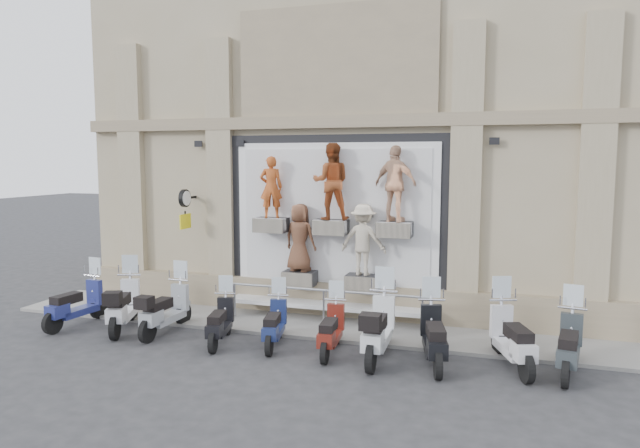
# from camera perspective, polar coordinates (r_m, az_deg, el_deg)

# --- Properties ---
(ground) EXTENTS (90.00, 90.00, 0.00)m
(ground) POSITION_cam_1_polar(r_m,az_deg,el_deg) (11.84, -2.58, -12.98)
(ground) COLOR #2D2D2F
(ground) RESTS_ON ground
(sidewalk) EXTENTS (16.00, 2.20, 0.08)m
(sidewalk) POSITION_cam_1_polar(r_m,az_deg,el_deg) (13.72, 0.49, -10.06)
(sidewalk) COLOR gray
(sidewalk) RESTS_ON ground
(building) EXTENTS (14.00, 8.60, 12.00)m
(building) POSITION_cam_1_polar(r_m,az_deg,el_deg) (18.02, 5.24, 12.99)
(building) COLOR tan
(building) RESTS_ON ground
(shop_vitrine) EXTENTS (5.60, 0.91, 4.30)m
(shop_vitrine) POSITION_cam_1_polar(r_m,az_deg,el_deg) (13.82, 1.76, 0.21)
(shop_vitrine) COLOR black
(shop_vitrine) RESTS_ON ground
(guard_rail) EXTENTS (5.06, 0.10, 0.93)m
(guard_rail) POSITION_cam_1_polar(r_m,az_deg,el_deg) (13.52, 0.37, -8.44)
(guard_rail) COLOR #9EA0A5
(guard_rail) RESTS_ON ground
(clock_sign_bracket) EXTENTS (0.10, 0.80, 1.02)m
(clock_sign_bracket) POSITION_cam_1_polar(r_m,az_deg,el_deg) (15.14, -13.33, 1.97)
(clock_sign_bracket) COLOR black
(clock_sign_bracket) RESTS_ON ground
(scooter_a) EXTENTS (0.76, 1.96, 1.55)m
(scooter_a) POSITION_cam_1_polar(r_m,az_deg,el_deg) (14.77, -23.23, -6.44)
(scooter_a) COLOR navy
(scooter_a) RESTS_ON ground
(scooter_b) EXTENTS (1.30, 2.12, 1.66)m
(scooter_b) POSITION_cam_1_polar(r_m,az_deg,el_deg) (14.02, -19.08, -6.73)
(scooter_b) COLOR silver
(scooter_b) RESTS_ON ground
(scooter_c) EXTENTS (0.61, 1.95, 1.58)m
(scooter_c) POSITION_cam_1_polar(r_m,az_deg,el_deg) (13.47, -15.18, -7.30)
(scooter_c) COLOR gray
(scooter_c) RESTS_ON ground
(scooter_d) EXTENTS (0.87, 1.77, 1.38)m
(scooter_d) POSITION_cam_1_polar(r_m,az_deg,el_deg) (12.52, -9.97, -8.69)
(scooter_d) COLOR black
(scooter_d) RESTS_ON ground
(scooter_e) EXTENTS (0.83, 1.76, 1.38)m
(scooter_e) POSITION_cam_1_polar(r_m,az_deg,el_deg) (12.21, -4.58, -9.01)
(scooter_e) COLOR #16214E
(scooter_e) RESTS_ON ground
(scooter_f) EXTENTS (0.66, 1.76, 1.40)m
(scooter_f) POSITION_cam_1_polar(r_m,az_deg,el_deg) (11.73, 1.12, -9.58)
(scooter_f) COLOR #5C170F
(scooter_f) RESTS_ON ground
(scooter_g) EXTENTS (0.69, 2.16, 1.74)m
(scooter_g) POSITION_cam_1_polar(r_m,az_deg,el_deg) (11.42, 5.87, -9.17)
(scooter_g) COLOR silver
(scooter_g) RESTS_ON ground
(scooter_h) EXTENTS (0.99, 2.05, 1.60)m
(scooter_h) POSITION_cam_1_polar(r_m,az_deg,el_deg) (11.28, 11.35, -9.83)
(scooter_h) COLOR black
(scooter_h) RESTS_ON ground
(scooter_i) EXTENTS (1.22, 2.10, 1.64)m
(scooter_i) POSITION_cam_1_polar(r_m,az_deg,el_deg) (11.50, 18.70, -9.63)
(scooter_i) COLOR silver
(scooter_i) RESTS_ON ground
(scooter_j) EXTENTS (0.87, 1.99, 1.56)m
(scooter_j) POSITION_cam_1_polar(r_m,az_deg,el_deg) (11.55, 23.70, -9.97)
(scooter_j) COLOR #2A3034
(scooter_j) RESTS_ON ground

